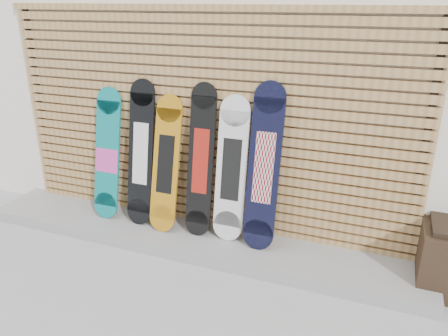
{
  "coord_description": "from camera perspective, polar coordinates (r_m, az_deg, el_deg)",
  "views": [
    {
      "loc": [
        1.55,
        -2.82,
        2.35
      ],
      "look_at": [
        0.17,
        0.75,
        0.85
      ],
      "focal_mm": 35.0,
      "sensor_mm": 36.0,
      "label": 1
    }
  ],
  "objects": [
    {
      "name": "snowboard_0",
      "position": [
        4.77,
        -14.99,
        1.66
      ],
      "size": [
        0.29,
        0.32,
        1.38
      ],
      "color": "#0C7779",
      "rests_on": "concrete_step"
    },
    {
      "name": "snowboard_4",
      "position": [
        4.15,
        0.97,
        -0.21
      ],
      "size": [
        0.3,
        0.27,
        1.4
      ],
      "color": "silver",
      "rests_on": "concrete_step"
    },
    {
      "name": "concrete_step",
      "position": [
        4.51,
        -4.18,
        -9.15
      ],
      "size": [
        4.6,
        0.7,
        0.12
      ],
      "primitive_type": "cube",
      "color": "gray",
      "rests_on": "ground"
    },
    {
      "name": "ground",
      "position": [
        3.98,
        -6.41,
        -14.91
      ],
      "size": [
        80.0,
        80.0,
        0.0
      ],
      "primitive_type": "plane",
      "color": "#9C9C9E",
      "rests_on": "ground"
    },
    {
      "name": "snowboard_3",
      "position": [
        4.24,
        -3.05,
        0.89
      ],
      "size": [
        0.26,
        0.29,
        1.5
      ],
      "color": "black",
      "rests_on": "concrete_step"
    },
    {
      "name": "snowboard_1",
      "position": [
        4.53,
        -10.81,
        1.86
      ],
      "size": [
        0.28,
        0.31,
        1.49
      ],
      "color": "black",
      "rests_on": "concrete_step"
    },
    {
      "name": "snowboard_2",
      "position": [
        4.39,
        -7.6,
        0.49
      ],
      "size": [
        0.28,
        0.36,
        1.36
      ],
      "color": "#B57613",
      "rests_on": "concrete_step"
    },
    {
      "name": "snowboard_5",
      "position": [
        4.01,
        5.24,
        0.02
      ],
      "size": [
        0.3,
        0.33,
        1.55
      ],
      "color": "black",
      "rests_on": "concrete_step"
    },
    {
      "name": "building",
      "position": [
        6.43,
        12.12,
        16.06
      ],
      "size": [
        12.0,
        5.0,
        3.6
      ],
      "primitive_type": "cube",
      "color": "white",
      "rests_on": "ground"
    },
    {
      "name": "slat_wall",
      "position": [
        4.31,
        -2.94,
        6.01
      ],
      "size": [
        4.26,
        0.08,
        2.29
      ],
      "color": "#A57844",
      "rests_on": "ground"
    }
  ]
}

